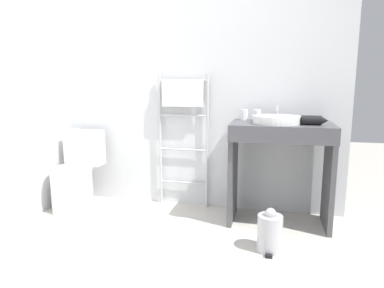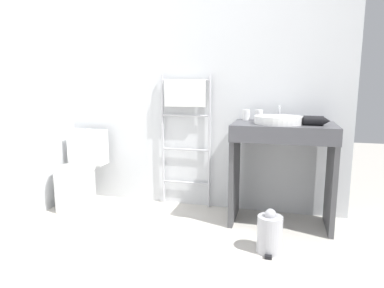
{
  "view_description": "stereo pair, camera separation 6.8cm",
  "coord_description": "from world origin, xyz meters",
  "views": [
    {
      "loc": [
        0.78,
        -1.62,
        1.21
      ],
      "look_at": [
        0.2,
        0.78,
        0.77
      ],
      "focal_mm": 32.0,
      "sensor_mm": 36.0,
      "label": 1
    },
    {
      "loc": [
        0.84,
        -1.61,
        1.21
      ],
      "look_at": [
        0.2,
        0.78,
        0.77
      ],
      "focal_mm": 32.0,
      "sensor_mm": 36.0,
      "label": 2
    }
  ],
  "objects": [
    {
      "name": "cup_near_edge",
      "position": [
        0.63,
        1.49,
        0.93
      ],
      "size": [
        0.07,
        0.07,
        0.1
      ],
      "color": "white",
      "rests_on": "vanity_counter"
    },
    {
      "name": "wall_side",
      "position": [
        -1.39,
        0.8,
        1.3
      ],
      "size": [
        0.12,
        2.35,
        2.61
      ],
      "primitive_type": "cube",
      "color": "silver",
      "rests_on": "ground_plane"
    },
    {
      "name": "faucet",
      "position": [
        0.8,
        1.51,
        0.97
      ],
      "size": [
        0.02,
        0.1,
        0.14
      ],
      "color": "silver",
      "rests_on": "vanity_counter"
    },
    {
      "name": "trash_bin",
      "position": [
        0.78,
        0.77,
        0.14
      ],
      "size": [
        0.18,
        0.21,
        0.33
      ],
      "color": "#B7B7BC",
      "rests_on": "ground_plane"
    },
    {
      "name": "sink_basin",
      "position": [
        0.8,
        1.3,
        0.91
      ],
      "size": [
        0.4,
        0.4,
        0.06
      ],
      "color": "white",
      "rests_on": "vanity_counter"
    },
    {
      "name": "toilet",
      "position": [
        -1.07,
        1.23,
        0.31
      ],
      "size": [
        0.4,
        0.55,
        0.76
      ],
      "color": "white",
      "rests_on": "ground_plane"
    },
    {
      "name": "wall_back",
      "position": [
        0.0,
        1.65,
        1.3
      ],
      "size": [
        2.89,
        0.12,
        2.61
      ],
      "primitive_type": "cube",
      "color": "silver",
      "rests_on": "ground_plane"
    },
    {
      "name": "cup_near_wall",
      "position": [
        0.51,
        1.52,
        0.93
      ],
      "size": [
        0.07,
        0.07,
        0.1
      ],
      "color": "white",
      "rests_on": "vanity_counter"
    },
    {
      "name": "towel_radiator",
      "position": [
        -0.07,
        1.54,
        0.95
      ],
      "size": [
        0.5,
        0.06,
        1.29
      ],
      "color": "silver",
      "rests_on": "ground_plane"
    },
    {
      "name": "vanity_counter",
      "position": [
        0.85,
        1.32,
        0.58
      ],
      "size": [
        0.84,
        0.53,
        0.88
      ],
      "color": "#4C4C51",
      "rests_on": "ground_plane"
    },
    {
      "name": "hair_dryer",
      "position": [
        1.08,
        1.26,
        0.92
      ],
      "size": [
        0.2,
        0.16,
        0.08
      ],
      "color": "black",
      "rests_on": "vanity_counter"
    }
  ]
}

